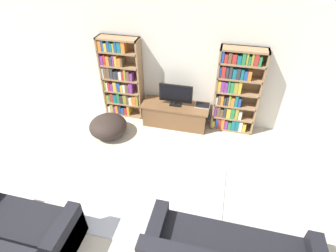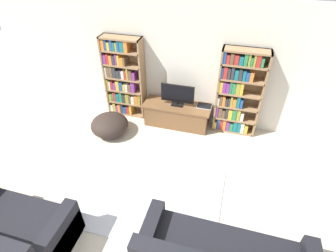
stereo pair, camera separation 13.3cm
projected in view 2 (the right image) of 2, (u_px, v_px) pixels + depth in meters
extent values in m
cube|color=silver|center=(188.00, 64.00, 5.32)|extent=(8.80, 0.06, 2.60)
cube|color=#93704C|center=(107.00, 76.00, 5.79)|extent=(0.04, 0.30, 1.80)
cube|color=#93704C|center=(143.00, 81.00, 5.61)|extent=(0.04, 0.30, 1.80)
cube|color=#93704C|center=(127.00, 75.00, 5.80)|extent=(0.87, 0.04, 1.80)
cube|color=#93704C|center=(120.00, 38.00, 5.16)|extent=(0.87, 0.30, 0.04)
cube|color=#93704C|center=(128.00, 112.00, 6.23)|extent=(0.84, 0.30, 0.04)
cube|color=silver|center=(114.00, 106.00, 6.24)|extent=(0.07, 0.24, 0.17)
cube|color=#9E9333|center=(116.00, 106.00, 6.21)|extent=(0.06, 0.24, 0.23)
cube|color=#7F338C|center=(119.00, 107.00, 6.21)|extent=(0.04, 0.24, 0.18)
cube|color=orange|center=(121.00, 107.00, 6.19)|extent=(0.06, 0.24, 0.21)
cube|color=#333338|center=(123.00, 107.00, 6.17)|extent=(0.06, 0.24, 0.21)
cube|color=#234C99|center=(126.00, 108.00, 6.17)|extent=(0.07, 0.24, 0.16)
cube|color=#B72D28|center=(130.00, 109.00, 6.15)|extent=(0.08, 0.24, 0.17)
cube|color=gold|center=(132.00, 108.00, 6.12)|extent=(0.05, 0.24, 0.24)
cube|color=#93704C|center=(127.00, 101.00, 6.05)|extent=(0.84, 0.30, 0.04)
cube|color=#9E9333|center=(112.00, 95.00, 6.06)|extent=(0.07, 0.24, 0.16)
cube|color=#2D7F47|center=(114.00, 95.00, 6.04)|extent=(0.04, 0.24, 0.17)
cube|color=#B72D28|center=(116.00, 95.00, 6.02)|extent=(0.06, 0.24, 0.22)
cube|color=#196B75|center=(119.00, 96.00, 6.01)|extent=(0.08, 0.24, 0.19)
cube|color=#2D7F47|center=(122.00, 95.00, 5.98)|extent=(0.06, 0.24, 0.24)
cube|color=#333338|center=(125.00, 97.00, 5.98)|extent=(0.08, 0.24, 0.19)
cube|color=#9E9333|center=(129.00, 97.00, 5.95)|extent=(0.08, 0.24, 0.22)
cube|color=brown|center=(132.00, 98.00, 5.94)|extent=(0.04, 0.24, 0.20)
cube|color=silver|center=(134.00, 98.00, 5.93)|extent=(0.08, 0.24, 0.18)
cube|color=orange|center=(138.00, 98.00, 5.91)|extent=(0.08, 0.24, 0.21)
cube|color=#9E9333|center=(141.00, 98.00, 5.88)|extent=(0.05, 0.24, 0.25)
cube|color=#93704C|center=(126.00, 90.00, 5.87)|extent=(0.84, 0.30, 0.04)
cube|color=#9E9333|center=(109.00, 82.00, 5.86)|extent=(0.05, 0.24, 0.22)
cube|color=silver|center=(112.00, 84.00, 5.86)|extent=(0.04, 0.24, 0.18)
cube|color=#B72D28|center=(114.00, 84.00, 5.85)|extent=(0.05, 0.24, 0.18)
cube|color=#7F338C|center=(116.00, 85.00, 5.85)|extent=(0.06, 0.24, 0.16)
cube|color=gold|center=(119.00, 84.00, 5.81)|extent=(0.08, 0.24, 0.21)
cube|color=#234C99|center=(123.00, 85.00, 5.80)|extent=(0.07, 0.24, 0.20)
cube|color=gold|center=(125.00, 86.00, 5.80)|extent=(0.05, 0.24, 0.16)
cube|color=silver|center=(128.00, 86.00, 5.78)|extent=(0.06, 0.24, 0.17)
cube|color=brown|center=(131.00, 86.00, 5.76)|extent=(0.07, 0.24, 0.18)
cube|color=#7F338C|center=(134.00, 86.00, 5.73)|extent=(0.08, 0.24, 0.23)
cube|color=#93704C|center=(125.00, 77.00, 5.69)|extent=(0.84, 0.30, 0.04)
cube|color=silver|center=(108.00, 70.00, 5.68)|extent=(0.04, 0.24, 0.22)
cube|color=brown|center=(110.00, 70.00, 5.66)|extent=(0.06, 0.24, 0.24)
cube|color=brown|center=(113.00, 70.00, 5.65)|extent=(0.07, 0.24, 0.25)
cube|color=#333338|center=(116.00, 71.00, 5.63)|extent=(0.06, 0.24, 0.24)
cube|color=#333338|center=(119.00, 73.00, 5.64)|extent=(0.07, 0.24, 0.17)
cube|color=#333338|center=(122.00, 73.00, 5.62)|extent=(0.04, 0.24, 0.19)
cube|color=silver|center=(124.00, 73.00, 5.61)|extent=(0.06, 0.24, 0.17)
cube|color=#B72D28|center=(127.00, 73.00, 5.59)|extent=(0.04, 0.24, 0.19)
cube|color=#9E9333|center=(129.00, 72.00, 5.56)|extent=(0.04, 0.24, 0.25)
cube|color=brown|center=(132.00, 74.00, 5.56)|extent=(0.07, 0.24, 0.20)
cube|color=#7F338C|center=(135.00, 75.00, 5.56)|extent=(0.06, 0.24, 0.17)
cube|color=#93704C|center=(123.00, 64.00, 5.51)|extent=(0.84, 0.30, 0.04)
cube|color=#7F338C|center=(106.00, 58.00, 5.50)|extent=(0.07, 0.24, 0.19)
cube|color=#B72D28|center=(109.00, 58.00, 5.48)|extent=(0.05, 0.24, 0.21)
cube|color=orange|center=(112.00, 58.00, 5.47)|extent=(0.07, 0.24, 0.19)
cube|color=#333338|center=(115.00, 59.00, 5.46)|extent=(0.06, 0.24, 0.19)
cube|color=#7F338C|center=(118.00, 58.00, 5.44)|extent=(0.04, 0.24, 0.23)
cube|color=gold|center=(120.00, 59.00, 5.43)|extent=(0.05, 0.24, 0.22)
cube|color=orange|center=(123.00, 60.00, 5.43)|extent=(0.07, 0.24, 0.17)
cube|color=brown|center=(126.00, 60.00, 5.41)|extent=(0.04, 0.24, 0.18)
cube|color=#93704C|center=(122.00, 51.00, 5.32)|extent=(0.84, 0.30, 0.04)
cube|color=orange|center=(104.00, 43.00, 5.32)|extent=(0.08, 0.24, 0.20)
cube|color=#234C99|center=(107.00, 43.00, 5.30)|extent=(0.04, 0.24, 0.22)
cube|color=gold|center=(110.00, 45.00, 5.30)|extent=(0.06, 0.24, 0.17)
cube|color=#234C99|center=(113.00, 43.00, 5.26)|extent=(0.05, 0.24, 0.25)
cube|color=#196B75|center=(115.00, 45.00, 5.27)|extent=(0.04, 0.24, 0.18)
cube|color=#9E9333|center=(118.00, 45.00, 5.26)|extent=(0.04, 0.24, 0.17)
cube|color=#234C99|center=(120.00, 45.00, 5.24)|extent=(0.04, 0.24, 0.21)
cube|color=#196B75|center=(123.00, 45.00, 5.22)|extent=(0.08, 0.24, 0.21)
cube|color=orange|center=(127.00, 46.00, 5.20)|extent=(0.08, 0.24, 0.22)
cube|color=#93704C|center=(218.00, 91.00, 5.26)|extent=(0.04, 0.30, 1.80)
cube|color=#93704C|center=(261.00, 97.00, 5.08)|extent=(0.04, 0.30, 1.80)
cube|color=#93704C|center=(240.00, 90.00, 5.27)|extent=(0.87, 0.04, 1.80)
cube|color=#93704C|center=(247.00, 50.00, 4.64)|extent=(0.87, 0.30, 0.04)
cube|color=#93704C|center=(233.00, 129.00, 5.71)|extent=(0.84, 0.30, 0.04)
cube|color=gold|center=(216.00, 123.00, 5.71)|extent=(0.05, 0.24, 0.17)
cube|color=#234C99|center=(219.00, 122.00, 5.68)|extent=(0.06, 0.24, 0.25)
cube|color=#B72D28|center=(222.00, 122.00, 5.67)|extent=(0.06, 0.24, 0.23)
cube|color=orange|center=(225.00, 123.00, 5.65)|extent=(0.06, 0.24, 0.24)
cube|color=#7F338C|center=(228.00, 124.00, 5.64)|extent=(0.06, 0.24, 0.22)
cube|color=#2D7F47|center=(231.00, 125.00, 5.64)|extent=(0.07, 0.24, 0.18)
cube|color=#196B75|center=(235.00, 124.00, 5.60)|extent=(0.08, 0.24, 0.25)
cube|color=#196B75|center=(239.00, 125.00, 5.59)|extent=(0.07, 0.24, 0.25)
cube|color=silver|center=(242.00, 126.00, 5.57)|extent=(0.07, 0.24, 0.23)
cube|color=gold|center=(246.00, 127.00, 5.57)|extent=(0.07, 0.24, 0.19)
cube|color=#93704C|center=(235.00, 118.00, 5.53)|extent=(0.84, 0.30, 0.04)
cube|color=#7F338C|center=(217.00, 110.00, 5.51)|extent=(0.05, 0.24, 0.25)
cube|color=brown|center=(221.00, 110.00, 5.50)|extent=(0.07, 0.24, 0.24)
cube|color=brown|center=(224.00, 112.00, 5.50)|extent=(0.06, 0.24, 0.18)
cube|color=#333338|center=(227.00, 111.00, 5.47)|extent=(0.05, 0.24, 0.24)
cube|color=gold|center=(231.00, 112.00, 5.46)|extent=(0.08, 0.24, 0.22)
cube|color=#2D7F47|center=(235.00, 112.00, 5.43)|extent=(0.08, 0.24, 0.25)
cube|color=#9E9333|center=(239.00, 113.00, 5.41)|extent=(0.07, 0.24, 0.25)
cube|color=silver|center=(242.00, 115.00, 5.42)|extent=(0.06, 0.24, 0.17)
cube|color=#93704C|center=(237.00, 106.00, 5.34)|extent=(0.84, 0.30, 0.04)
cube|color=silver|center=(219.00, 99.00, 5.35)|extent=(0.04, 0.24, 0.16)
cube|color=brown|center=(222.00, 99.00, 5.33)|extent=(0.04, 0.24, 0.20)
cube|color=orange|center=(224.00, 99.00, 5.32)|extent=(0.06, 0.24, 0.20)
cube|color=#333338|center=(227.00, 100.00, 5.32)|extent=(0.04, 0.24, 0.16)
cube|color=#333338|center=(230.00, 100.00, 5.30)|extent=(0.04, 0.24, 0.18)
cube|color=#9E9333|center=(232.00, 100.00, 5.28)|extent=(0.04, 0.24, 0.22)
cube|color=orange|center=(235.00, 101.00, 5.28)|extent=(0.07, 0.24, 0.18)
cube|color=#196B75|center=(239.00, 100.00, 5.25)|extent=(0.06, 0.24, 0.24)
cube|color=#234C99|center=(242.00, 102.00, 5.25)|extent=(0.05, 0.24, 0.19)
cube|color=#93704C|center=(239.00, 93.00, 5.16)|extent=(0.84, 0.30, 0.04)
cube|color=gold|center=(221.00, 85.00, 5.15)|extent=(0.07, 0.24, 0.22)
cube|color=#7F338C|center=(225.00, 85.00, 5.14)|extent=(0.06, 0.24, 0.22)
cube|color=#7F338C|center=(228.00, 86.00, 5.13)|extent=(0.06, 0.24, 0.21)
cube|color=#2D7F47|center=(231.00, 86.00, 5.10)|extent=(0.04, 0.24, 0.25)
cube|color=#2D7F47|center=(234.00, 87.00, 5.10)|extent=(0.07, 0.24, 0.23)
cube|color=#9E9333|center=(238.00, 87.00, 5.08)|extent=(0.07, 0.24, 0.23)
cube|color=gold|center=(242.00, 87.00, 5.06)|extent=(0.06, 0.24, 0.25)
cube|color=#93704C|center=(242.00, 79.00, 4.98)|extent=(0.84, 0.30, 0.04)
cube|color=#234C99|center=(223.00, 71.00, 4.97)|extent=(0.04, 0.24, 0.22)
cube|color=#B72D28|center=(226.00, 71.00, 4.95)|extent=(0.07, 0.24, 0.23)
cube|color=#333338|center=(230.00, 72.00, 4.94)|extent=(0.05, 0.24, 0.22)
cube|color=#333338|center=(233.00, 72.00, 4.92)|extent=(0.06, 0.24, 0.24)
cube|color=#196B75|center=(237.00, 73.00, 4.92)|extent=(0.07, 0.24, 0.20)
cube|color=#333338|center=(241.00, 73.00, 4.90)|extent=(0.07, 0.24, 0.21)
cube|color=#196B75|center=(245.00, 74.00, 4.89)|extent=(0.05, 0.24, 0.20)
cube|color=#234C99|center=(248.00, 75.00, 4.88)|extent=(0.06, 0.24, 0.17)
cube|color=orange|center=(252.00, 75.00, 4.87)|extent=(0.07, 0.24, 0.18)
cube|color=#93704C|center=(245.00, 64.00, 4.80)|extent=(0.84, 0.30, 0.04)
cube|color=#234C99|center=(225.00, 55.00, 4.78)|extent=(0.06, 0.24, 0.24)
cube|color=#B72D28|center=(229.00, 58.00, 4.79)|extent=(0.06, 0.24, 0.17)
cube|color=brown|center=(233.00, 57.00, 4.77)|extent=(0.06, 0.24, 0.20)
cube|color=#B72D28|center=(237.00, 58.00, 4.75)|extent=(0.08, 0.24, 0.18)
cube|color=#196B75|center=(242.00, 59.00, 4.74)|extent=(0.07, 0.24, 0.16)
cube|color=#2D7F47|center=(246.00, 57.00, 4.70)|extent=(0.07, 0.24, 0.25)
cube|color=#9E9333|center=(250.00, 58.00, 4.69)|extent=(0.04, 0.24, 0.25)
cube|color=#2D7F47|center=(252.00, 60.00, 4.70)|extent=(0.04, 0.24, 0.16)
cube|color=#9E9333|center=(255.00, 58.00, 4.67)|extent=(0.04, 0.24, 0.25)
cube|color=#B72D28|center=(259.00, 59.00, 4.65)|extent=(0.08, 0.24, 0.24)
cube|color=#2D7F47|center=(263.00, 61.00, 4.66)|extent=(0.05, 0.24, 0.17)
cube|color=brown|center=(177.00, 115.00, 5.74)|extent=(1.36, 0.50, 0.47)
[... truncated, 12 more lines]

